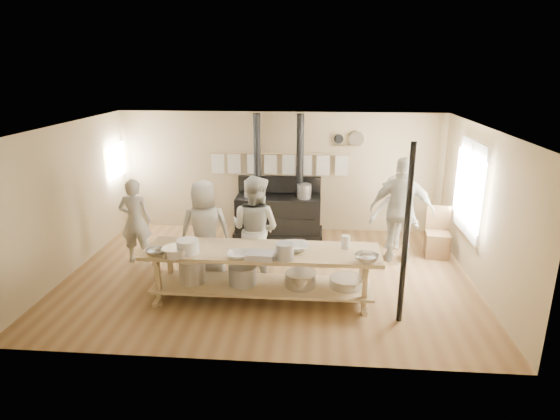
{
  "coord_description": "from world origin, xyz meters",
  "views": [
    {
      "loc": [
        0.82,
        -7.47,
        3.55
      ],
      "look_at": [
        0.19,
        0.2,
        1.15
      ],
      "focal_mm": 30.0,
      "sensor_mm": 36.0,
      "label": 1
    }
  ],
  "objects_px": {
    "stove": "(278,211)",
    "cook_right": "(402,211)",
    "cook_far_left": "(135,221)",
    "cook_left": "(255,229)",
    "prep_table": "(261,270)",
    "cook_by_window": "(395,213)",
    "chair": "(437,242)",
    "cook_center": "(205,230)",
    "roasting_pan": "(260,255)"
  },
  "relations": [
    {
      "from": "stove",
      "to": "cook_right",
      "type": "relative_size",
      "value": 1.31
    },
    {
      "from": "cook_far_left",
      "to": "cook_left",
      "type": "height_order",
      "value": "cook_left"
    },
    {
      "from": "stove",
      "to": "cook_right",
      "type": "distance_m",
      "value": 2.74
    },
    {
      "from": "stove",
      "to": "cook_left",
      "type": "distance_m",
      "value": 2.3
    },
    {
      "from": "prep_table",
      "to": "cook_right",
      "type": "bearing_deg",
      "value": 36.28
    },
    {
      "from": "prep_table",
      "to": "cook_by_window",
      "type": "xyz_separation_m",
      "value": [
        2.37,
        2.4,
        0.23
      ]
    },
    {
      "from": "stove",
      "to": "cook_left",
      "type": "bearing_deg",
      "value": -94.92
    },
    {
      "from": "stove",
      "to": "chair",
      "type": "relative_size",
      "value": 2.72
    },
    {
      "from": "stove",
      "to": "prep_table",
      "type": "bearing_deg",
      "value": -90.04
    },
    {
      "from": "cook_far_left",
      "to": "cook_right",
      "type": "bearing_deg",
      "value": 179.89
    },
    {
      "from": "cook_far_left",
      "to": "cook_by_window",
      "type": "relative_size",
      "value": 1.06
    },
    {
      "from": "prep_table",
      "to": "chair",
      "type": "xyz_separation_m",
      "value": [
        3.16,
        2.06,
        -0.24
      ]
    },
    {
      "from": "cook_right",
      "to": "chair",
      "type": "height_order",
      "value": "cook_right"
    },
    {
      "from": "stove",
      "to": "cook_left",
      "type": "xyz_separation_m",
      "value": [
        -0.19,
        -2.26,
        0.39
      ]
    },
    {
      "from": "prep_table",
      "to": "cook_center",
      "type": "relative_size",
      "value": 2.08
    },
    {
      "from": "cook_center",
      "to": "cook_right",
      "type": "relative_size",
      "value": 0.87
    },
    {
      "from": "stove",
      "to": "prep_table",
      "type": "distance_m",
      "value": 3.02
    },
    {
      "from": "cook_far_left",
      "to": "stove",
      "type": "bearing_deg",
      "value": -151.08
    },
    {
      "from": "stove",
      "to": "prep_table",
      "type": "height_order",
      "value": "stove"
    },
    {
      "from": "prep_table",
      "to": "roasting_pan",
      "type": "xyz_separation_m",
      "value": [
        0.02,
        -0.33,
        0.38
      ]
    },
    {
      "from": "cook_far_left",
      "to": "cook_right",
      "type": "height_order",
      "value": "cook_right"
    },
    {
      "from": "stove",
      "to": "roasting_pan",
      "type": "distance_m",
      "value": 3.37
    },
    {
      "from": "prep_table",
      "to": "cook_center",
      "type": "distance_m",
      "value": 1.35
    },
    {
      "from": "chair",
      "to": "prep_table",
      "type": "bearing_deg",
      "value": -140.29
    },
    {
      "from": "cook_far_left",
      "to": "cook_center",
      "type": "relative_size",
      "value": 0.92
    },
    {
      "from": "cook_by_window",
      "to": "roasting_pan",
      "type": "bearing_deg",
      "value": -115.15
    },
    {
      "from": "stove",
      "to": "cook_center",
      "type": "bearing_deg",
      "value": -115.09
    },
    {
      "from": "cook_far_left",
      "to": "roasting_pan",
      "type": "xyz_separation_m",
      "value": [
        2.52,
        -1.68,
        0.1
      ]
    },
    {
      "from": "cook_far_left",
      "to": "prep_table",
      "type": "bearing_deg",
      "value": 146.83
    },
    {
      "from": "cook_far_left",
      "to": "cook_right",
      "type": "relative_size",
      "value": 0.8
    },
    {
      "from": "cook_center",
      "to": "cook_right",
      "type": "xyz_separation_m",
      "value": [
        3.44,
        0.98,
        0.13
      ]
    },
    {
      "from": "cook_right",
      "to": "chair",
      "type": "bearing_deg",
      "value": -148.39
    },
    {
      "from": "cook_far_left",
      "to": "roasting_pan",
      "type": "height_order",
      "value": "cook_far_left"
    },
    {
      "from": "stove",
      "to": "chair",
      "type": "xyz_separation_m",
      "value": [
        3.16,
        -0.96,
        -0.24
      ]
    },
    {
      "from": "cook_far_left",
      "to": "cook_by_window",
      "type": "height_order",
      "value": "cook_far_left"
    },
    {
      "from": "cook_right",
      "to": "prep_table",
      "type": "bearing_deg",
      "value": 46.33
    },
    {
      "from": "prep_table",
      "to": "cook_center",
      "type": "bearing_deg",
      "value": 143.92
    },
    {
      "from": "prep_table",
      "to": "cook_center",
      "type": "xyz_separation_m",
      "value": [
        -1.05,
        0.77,
        0.34
      ]
    },
    {
      "from": "chair",
      "to": "cook_center",
      "type": "bearing_deg",
      "value": -156.31
    },
    {
      "from": "chair",
      "to": "stove",
      "type": "bearing_deg",
      "value": 169.74
    },
    {
      "from": "prep_table",
      "to": "cook_by_window",
      "type": "relative_size",
      "value": 2.41
    },
    {
      "from": "stove",
      "to": "roasting_pan",
      "type": "bearing_deg",
      "value": -89.73
    },
    {
      "from": "cook_by_window",
      "to": "cook_far_left",
      "type": "bearing_deg",
      "value": -152.16
    },
    {
      "from": "cook_right",
      "to": "roasting_pan",
      "type": "distance_m",
      "value": 3.15
    },
    {
      "from": "prep_table",
      "to": "roasting_pan",
      "type": "height_order",
      "value": "roasting_pan"
    },
    {
      "from": "stove",
      "to": "prep_table",
      "type": "xyz_separation_m",
      "value": [
        -0.0,
        -3.02,
        -0.0
      ]
    },
    {
      "from": "cook_left",
      "to": "chair",
      "type": "distance_m",
      "value": 3.65
    },
    {
      "from": "prep_table",
      "to": "cook_left",
      "type": "bearing_deg",
      "value": 104.18
    },
    {
      "from": "prep_table",
      "to": "cook_far_left",
      "type": "bearing_deg",
      "value": 151.69
    },
    {
      "from": "stove",
      "to": "cook_right",
      "type": "xyz_separation_m",
      "value": [
        2.38,
        -1.27,
        0.47
      ]
    }
  ]
}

